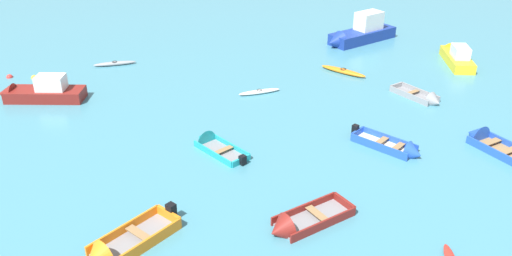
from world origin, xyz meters
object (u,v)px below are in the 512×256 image
(kayak_grey_far_right, at_px, (115,63))
(mooring_buoy_between_boats_left, at_px, (34,78))
(rowboat_orange_back_row_center, at_px, (116,250))
(kayak_white_midfield_right, at_px, (259,92))
(motor_launch_yellow_cluster_inner, at_px, (456,56))
(rowboat_blue_center, at_px, (399,149))
(kayak_orange_distant_center, at_px, (343,71))
(mooring_buoy_between_boats_right, at_px, (10,77))
(rowboat_grey_near_left, at_px, (426,99))
(motor_launch_maroon_foreground_center, at_px, (39,92))
(rowboat_turquoise_outer_left, at_px, (210,143))
(motor_launch_deep_blue_back_row_right, at_px, (359,33))
(rowboat_maroon_outer_right, at_px, (294,225))
(rowboat_blue_near_right, at_px, (486,141))

(kayak_grey_far_right, bearing_deg, mooring_buoy_between_boats_left, -166.73)
(rowboat_orange_back_row_center, height_order, kayak_white_midfield_right, rowboat_orange_back_row_center)
(kayak_grey_far_right, relative_size, motor_launch_yellow_cluster_inner, 0.58)
(rowboat_blue_center, xyz_separation_m, kayak_orange_distant_center, (1.55, 11.37, -0.04))
(mooring_buoy_between_boats_right, bearing_deg, kayak_grey_far_right, 6.01)
(kayak_white_midfield_right, distance_m, mooring_buoy_between_boats_left, 16.07)
(rowboat_grey_near_left, distance_m, mooring_buoy_between_boats_left, 26.71)
(kayak_white_midfield_right, relative_size, rowboat_blue_center, 0.75)
(kayak_white_midfield_right, height_order, motor_launch_maroon_foreground_center, motor_launch_maroon_foreground_center)
(mooring_buoy_between_boats_right, xyz_separation_m, mooring_buoy_between_boats_left, (1.70, -0.54, 0.00))
(motor_launch_yellow_cluster_inner, distance_m, mooring_buoy_between_boats_left, 30.90)
(kayak_grey_far_right, height_order, kayak_orange_distant_center, kayak_orange_distant_center)
(rowboat_turquoise_outer_left, relative_size, kayak_orange_distant_center, 1.16)
(motor_launch_deep_blue_back_row_right, height_order, rowboat_grey_near_left, motor_launch_deep_blue_back_row_right)
(motor_launch_yellow_cluster_inner, distance_m, rowboat_turquoise_outer_left, 21.87)
(rowboat_turquoise_outer_left, bearing_deg, kayak_white_midfield_right, 55.63)
(rowboat_orange_back_row_center, xyz_separation_m, rowboat_turquoise_outer_left, (4.97, 7.71, -0.08))
(rowboat_blue_center, bearing_deg, motor_launch_maroon_foreground_center, 148.65)
(rowboat_orange_back_row_center, height_order, motor_launch_maroon_foreground_center, motor_launch_maroon_foreground_center)
(motor_launch_maroon_foreground_center, distance_m, rowboat_turquoise_outer_left, 12.91)
(rowboat_grey_near_left, distance_m, kayak_orange_distant_center, 6.68)
(rowboat_orange_back_row_center, bearing_deg, mooring_buoy_between_boats_right, 108.97)
(rowboat_turquoise_outer_left, bearing_deg, mooring_buoy_between_boats_right, 132.64)
(rowboat_turquoise_outer_left, xyz_separation_m, rowboat_maroon_outer_right, (2.20, -7.84, 0.04))
(kayak_white_midfield_right, bearing_deg, motor_launch_deep_blue_back_row_right, 38.65)
(rowboat_grey_near_left, bearing_deg, motor_launch_maroon_foreground_center, 165.63)
(rowboat_blue_center, xyz_separation_m, rowboat_turquoise_outer_left, (-9.48, 3.00, -0.05))
(rowboat_blue_near_right, bearing_deg, motor_launch_yellow_cluster_inner, 64.32)
(kayak_orange_distant_center, bearing_deg, rowboat_turquoise_outer_left, -142.78)
(kayak_white_midfield_right, distance_m, motor_launch_deep_blue_back_row_right, 13.85)
(motor_launch_yellow_cluster_inner, height_order, rowboat_blue_center, motor_launch_yellow_cluster_inner)
(kayak_orange_distant_center, height_order, mooring_buoy_between_boats_right, kayak_orange_distant_center)
(rowboat_orange_back_row_center, bearing_deg, rowboat_grey_near_left, 28.02)
(mooring_buoy_between_boats_left, bearing_deg, motor_launch_maroon_foreground_center, -77.90)
(motor_launch_maroon_foreground_center, bearing_deg, mooring_buoy_between_boats_right, 119.24)
(motor_launch_maroon_foreground_center, distance_m, mooring_buoy_between_boats_right, 5.29)
(rowboat_turquoise_outer_left, relative_size, rowboat_maroon_outer_right, 0.88)
(rowboat_orange_back_row_center, distance_m, motor_launch_yellow_cluster_inner, 29.90)
(kayak_orange_distant_center, xyz_separation_m, rowboat_maroon_outer_right, (-8.83, -16.22, 0.03))
(kayak_grey_far_right, xyz_separation_m, motor_launch_yellow_cluster_inner, (25.08, -5.49, 0.37))
(rowboat_turquoise_outer_left, bearing_deg, rowboat_grey_near_left, 10.02)
(motor_launch_deep_blue_back_row_right, relative_size, rowboat_blue_near_right, 1.57)
(rowboat_orange_back_row_center, height_order, motor_launch_yellow_cluster_inner, motor_launch_yellow_cluster_inner)
(motor_launch_maroon_foreground_center, bearing_deg, rowboat_orange_back_row_center, -74.20)
(kayak_white_midfield_right, bearing_deg, rowboat_blue_near_right, -43.38)
(kayak_white_midfield_right, bearing_deg, kayak_grey_far_right, 139.92)
(motor_launch_deep_blue_back_row_right, bearing_deg, mooring_buoy_between_boats_right, -176.50)
(rowboat_blue_near_right, xyz_separation_m, mooring_buoy_between_boats_left, (-24.91, 16.05, -0.20))
(mooring_buoy_between_boats_left, bearing_deg, motor_launch_deep_blue_back_row_right, 4.95)
(mooring_buoy_between_boats_right, distance_m, mooring_buoy_between_boats_left, 1.79)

